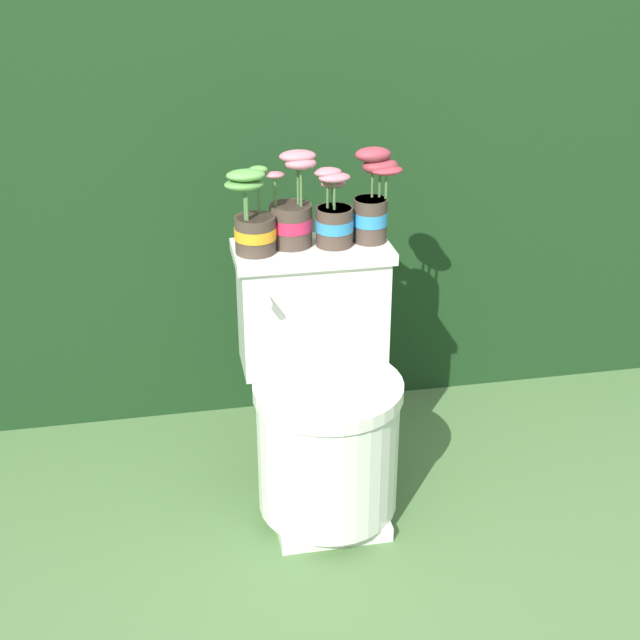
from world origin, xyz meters
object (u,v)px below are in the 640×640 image
object	(u,v)px
potted_plant_midright	(373,201)
potted_plant_midleft	(292,214)
potted_plant_left	(253,222)
toilet	(323,404)
potted_plant_middle	(334,217)

from	to	relation	value
potted_plant_midright	potted_plant_midleft	bearing A→B (deg)	178.36
potted_plant_left	potted_plant_midleft	world-z (taller)	potted_plant_midleft
toilet	potted_plant_left	distance (m)	0.52
potted_plant_midleft	potted_plant_middle	world-z (taller)	potted_plant_midleft
potted_plant_midleft	potted_plant_midright	size ratio (longest dim) A/B	1.01
potted_plant_midleft	potted_plant_midright	distance (m)	0.22
potted_plant_middle	potted_plant_left	bearing A→B (deg)	-175.72
potted_plant_midleft	potted_plant_midright	world-z (taller)	potted_plant_midleft
potted_plant_left	potted_plant_midleft	xyz separation A→B (m)	(0.10, 0.04, 0.00)
potted_plant_left	potted_plant_midleft	distance (m)	0.11
potted_plant_midleft	potted_plant_middle	bearing A→B (deg)	-11.13
potted_plant_midright	potted_plant_left	bearing A→B (deg)	-174.48
potted_plant_left	potted_plant_middle	size ratio (longest dim) A/B	1.08
toilet	potted_plant_middle	size ratio (longest dim) A/B	3.36
potted_plant_left	potted_plant_middle	bearing A→B (deg)	4.28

